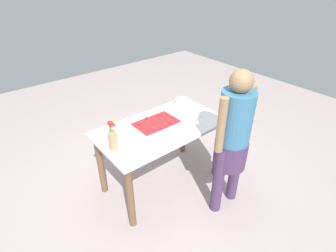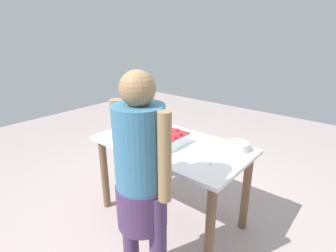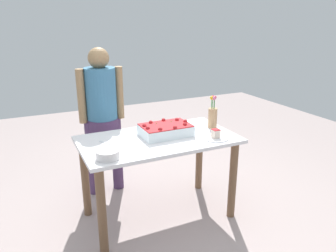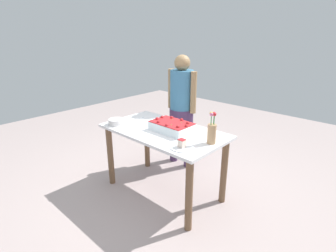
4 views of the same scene
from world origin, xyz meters
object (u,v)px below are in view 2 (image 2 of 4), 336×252
object	(u,v)px
sheet_cake	(161,136)
serving_plate_with_slice	(152,123)
person_standing	(141,177)
cake_knife	(210,160)
fruit_bowl	(238,146)
flower_vase	(122,118)

from	to	relation	value
sheet_cake	serving_plate_with_slice	bearing A→B (deg)	-36.02
serving_plate_with_slice	person_standing	bearing A→B (deg)	130.21
cake_knife	fruit_bowl	bearing A→B (deg)	133.84
flower_vase	fruit_bowl	distance (m)	1.13
cake_knife	fruit_bowl	world-z (taller)	fruit_bowl
cake_knife	flower_vase	world-z (taller)	flower_vase
cake_knife	flower_vase	size ratio (longest dim) A/B	0.60
flower_vase	cake_knife	bearing A→B (deg)	179.27
cake_knife	person_standing	distance (m)	0.63
cake_knife	person_standing	xyz separation A→B (m)	(0.12, 0.61, 0.09)
sheet_cake	flower_vase	xyz separation A→B (m)	(0.49, 0.01, 0.07)
flower_vase	serving_plate_with_slice	bearing A→B (deg)	-116.98
serving_plate_with_slice	fruit_bowl	world-z (taller)	serving_plate_with_slice
cake_knife	person_standing	size ratio (longest dim) A/B	0.12
cake_knife	flower_vase	distance (m)	1.01
person_standing	flower_vase	bearing A→B (deg)	54.91
fruit_bowl	sheet_cake	bearing A→B (deg)	24.87
serving_plate_with_slice	person_standing	distance (m)	1.17
sheet_cake	fruit_bowl	distance (m)	0.66
sheet_cake	fruit_bowl	world-z (taller)	sheet_cake
serving_plate_with_slice	person_standing	size ratio (longest dim) A/B	0.15
sheet_cake	serving_plate_with_slice	xyz separation A→B (m)	(0.35, -0.26, -0.03)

